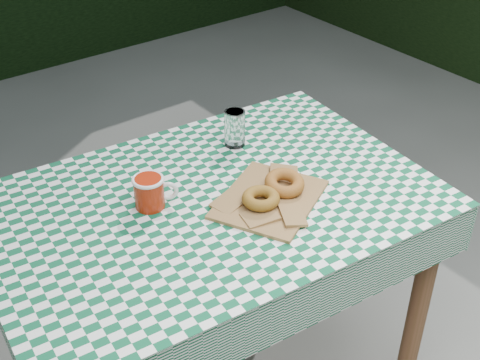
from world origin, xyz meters
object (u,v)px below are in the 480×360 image
(table, at_px, (214,301))
(paper_bag, at_px, (269,198))
(coffee_mug, at_px, (149,192))
(drinking_glass, at_px, (235,128))

(table, bearing_deg, paper_bag, -35.19)
(coffee_mug, height_order, drinking_glass, drinking_glass)
(table, relative_size, paper_bag, 4.00)
(coffee_mug, bearing_deg, paper_bag, -3.32)
(table, xyz_separation_m, paper_bag, (0.12, -0.10, 0.39))
(table, height_order, drinking_glass, drinking_glass)
(paper_bag, distance_m, drinking_glass, 0.31)
(paper_bag, distance_m, coffee_mug, 0.32)
(table, distance_m, drinking_glass, 0.53)
(paper_bag, xyz_separation_m, drinking_glass, (0.10, 0.29, 0.05))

